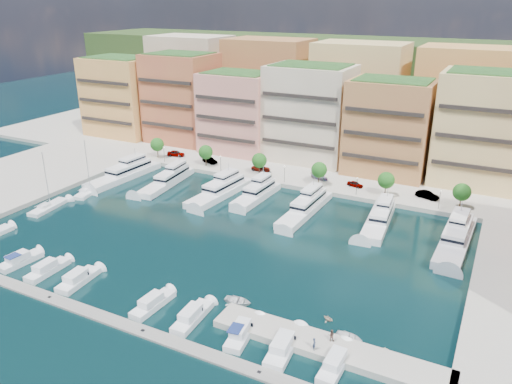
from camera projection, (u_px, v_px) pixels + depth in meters
ground at (218, 237)px, 96.25m from camera, size 400.00×400.00×0.00m
north_quay at (327, 153)px, 147.65m from camera, size 220.00×64.00×2.00m
hillside at (370, 120)px, 187.44m from camera, size 240.00×40.00×58.00m
south_pontoon at (94, 315)px, 72.65m from camera, size 72.00×2.20×0.35m
finger_pier at (328, 350)px, 65.29m from camera, size 32.00×5.00×2.00m
apartment_0 at (122, 96)px, 160.84m from camera, size 22.00×16.50×24.80m
apartment_1 at (182, 98)px, 152.80m from camera, size 20.00×16.50×26.80m
apartment_2 at (239, 112)px, 142.96m from camera, size 20.00×15.50×22.80m
apartment_3 at (310, 113)px, 135.17m from camera, size 22.00×16.50×25.80m
apartment_4 at (389, 127)px, 124.54m from camera, size 20.00×15.50×23.80m
apartment_5 at (486, 130)px, 116.32m from camera, size 22.00×16.50×26.80m
backblock_0 at (192, 80)px, 175.10m from camera, size 26.00×18.00×30.00m
backblock_1 at (269, 87)px, 162.37m from camera, size 26.00×18.00×30.00m
backblock_2 at (359, 94)px, 149.64m from camera, size 26.00×18.00×30.00m
backblock_3 at (465, 103)px, 136.92m from camera, size 26.00×18.00×30.00m
tree_0 at (157, 145)px, 139.26m from camera, size 3.80×3.80×5.65m
tree_1 at (206, 152)px, 132.48m from camera, size 3.80×3.80×5.65m
tree_2 at (259, 161)px, 125.69m from camera, size 3.80×3.80×5.65m
tree_3 at (319, 170)px, 118.90m from camera, size 3.80×3.80×5.65m
tree_4 at (386, 180)px, 112.11m from camera, size 3.80×3.80×5.65m
tree_5 at (462, 192)px, 105.33m from camera, size 3.80×3.80×5.65m
lamppost_0 at (164, 152)px, 135.99m from camera, size 0.30×0.30×4.20m
lamppost_1 at (221, 161)px, 128.36m from camera, size 0.30×0.30×4.20m
lamppost_2 at (284, 171)px, 120.72m from camera, size 0.30×0.30×4.20m
lamppost_3 at (357, 183)px, 113.09m from camera, size 0.30×0.30×4.20m
lamppost_4 at (440, 197)px, 105.45m from camera, size 0.30×0.30×4.20m
yacht_0 at (126, 173)px, 127.71m from camera, size 6.49×22.91×7.30m
yacht_1 at (168, 180)px, 123.03m from camera, size 6.11×21.04×7.30m
yacht_2 at (222, 190)px, 116.42m from camera, size 6.62×21.37×7.30m
yacht_3 at (257, 193)px, 114.55m from camera, size 4.94×16.77×7.30m
yacht_4 at (306, 207)px, 107.10m from camera, size 4.91×21.78×7.30m
yacht_5 at (379, 218)px, 101.48m from camera, size 5.77×19.50×7.30m
yacht_6 at (456, 237)px, 93.61m from camera, size 5.56×23.31×7.30m
cruiser_1 at (20, 261)px, 86.34m from camera, size 3.30×7.73×2.66m
cruiser_2 at (47, 270)px, 83.54m from camera, size 2.69×8.03×2.55m
cruiser_3 at (78, 280)px, 80.58m from camera, size 3.41×8.14×2.55m
cruiser_5 at (153, 304)px, 74.19m from camera, size 2.79×8.14×2.55m
cruiser_6 at (192, 317)px, 71.20m from camera, size 2.89×8.32×2.55m
cruiser_7 at (242, 333)px, 67.76m from camera, size 3.43×8.11×2.66m
cruiser_8 at (283, 347)px, 65.13m from camera, size 3.47×8.93×2.55m
cruiser_9 at (335, 364)px, 62.12m from camera, size 2.56×8.11×2.55m
sailboat_2 at (89, 192)px, 117.58m from camera, size 4.98×9.74×13.20m
sailboat_1 at (48, 208)px, 108.85m from camera, size 4.01×10.16×13.20m
tender_0 at (238, 301)px, 75.17m from camera, size 4.53×3.44×0.88m
tender_1 at (328, 318)px, 71.12m from camera, size 2.06×1.93×0.87m
tender_3 at (385, 350)px, 64.91m from camera, size 1.38×1.20×0.71m
tender_2 at (349, 337)px, 67.23m from camera, size 3.93×2.93×0.78m
car_0 at (176, 153)px, 141.39m from camera, size 5.28×3.15×1.68m
car_1 at (210, 160)px, 135.47m from camera, size 4.96×2.92×1.54m
car_2 at (261, 168)px, 129.47m from camera, size 5.00×2.35×1.38m
car_3 at (319, 177)px, 123.61m from camera, size 4.97×3.31×1.34m
car_4 at (355, 184)px, 118.63m from camera, size 4.17×2.41×1.33m
car_5 at (427, 195)px, 111.68m from camera, size 5.35×3.11×1.67m
person_0 at (314, 344)px, 63.66m from camera, size 0.67×0.76×1.76m
person_1 at (331, 335)px, 65.30m from camera, size 1.00×0.88×1.72m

